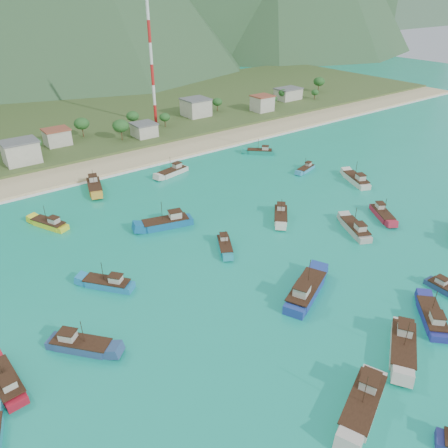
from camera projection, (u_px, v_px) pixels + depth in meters
ground at (271, 270)px, 92.51m from camera, size 600.00×600.00×0.00m
beach at (114, 164)px, 147.99m from camera, size 400.00×18.00×1.20m
land at (55, 124)px, 190.83m from camera, size 400.00×110.00×2.40m
surf_line at (126, 172)px, 141.32m from camera, size 400.00×2.50×0.08m
village at (121, 126)px, 170.22m from camera, size 217.50×27.03×7.13m
vegetation at (79, 133)px, 161.42m from camera, size 275.09×25.05×8.64m
radio_tower at (152, 64)px, 173.12m from camera, size 1.20×1.20×48.04m
boat_0 at (95, 187)px, 128.61m from camera, size 7.02×12.73×7.22m
boat_3 at (448, 290)px, 85.50m from camera, size 2.95×8.90×5.20m
boat_4 at (260, 152)px, 156.47m from camera, size 9.08×8.87×5.79m
boat_5 at (81, 345)px, 72.17m from camera, size 9.62×10.48×6.50m
boat_6 at (403, 346)px, 71.72m from camera, size 12.51×9.86×7.39m
boat_7 at (306, 169)px, 142.11m from camera, size 8.87×4.80×5.03m
boat_10 at (49, 224)px, 108.89m from camera, size 7.20×10.65×6.11m
boat_13 at (108, 284)px, 87.10m from camera, size 8.85×9.98×6.11m
boat_14 at (225, 246)px, 100.10m from camera, size 6.71×9.15×5.32m
boat_16 at (363, 403)px, 61.94m from camera, size 13.41×8.46×7.64m
boat_18 at (432, 318)px, 78.10m from camera, size 10.02×9.94×6.44m
boat_19 at (356, 180)px, 133.27m from camera, size 7.86×12.16×6.94m
boat_21 at (6, 382)px, 65.46m from camera, size 3.91×10.76×6.24m
boat_22 at (305, 291)px, 84.31m from camera, size 14.33×9.55×8.21m
boat_24 at (382, 214)px, 113.67m from camera, size 7.86×10.23×6.00m
boat_25 at (355, 229)px, 106.48m from camera, size 7.82×11.61×6.66m
boat_26 at (281, 216)px, 112.82m from camera, size 9.62×9.92×6.30m
boat_27 at (173, 172)px, 139.19m from camera, size 11.43×5.63×6.49m
boat_28 at (167, 223)px, 108.92m from camera, size 13.26×6.87×7.52m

